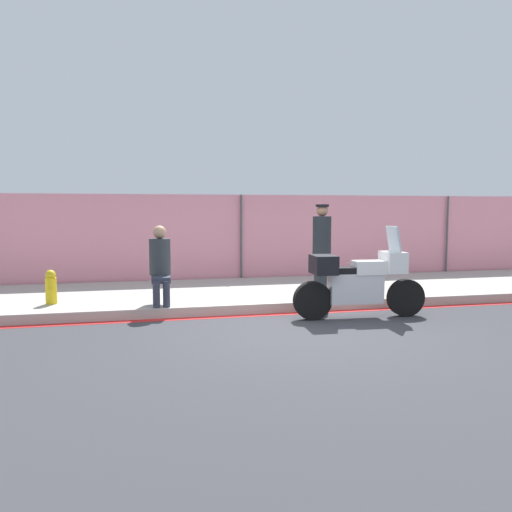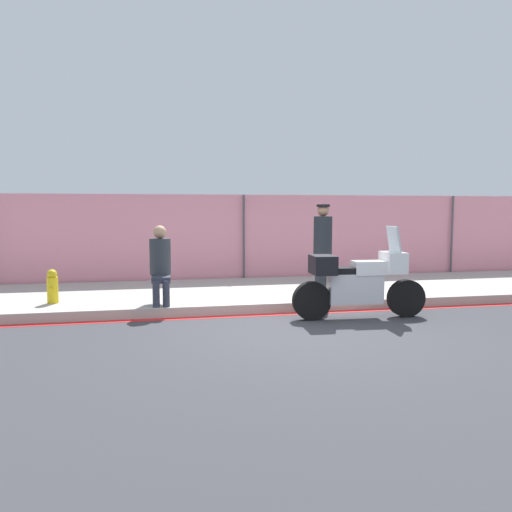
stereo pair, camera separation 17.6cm
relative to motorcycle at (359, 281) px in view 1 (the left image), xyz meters
The scene contains 8 objects.
ground_plane 1.44m from the motorcycle, 154.24° to the right, with size 120.00×120.00×0.00m, color #38383D.
sidewalk 2.63m from the motorcycle, 117.21° to the left, with size 40.01×3.30×0.17m.
curb_paint_stripe 1.43m from the motorcycle, 154.99° to the left, with size 40.01×0.18×0.01m.
storefront_fence 4.23m from the motorcycle, 106.29° to the left, with size 38.01×0.17×2.11m.
motorcycle is the anchor object (origin of this frame).
officer_standing 1.40m from the motorcycle, 96.68° to the left, with size 0.34×0.34×1.69m.
person_seated_on_curb 3.33m from the motorcycle, 160.46° to the left, with size 0.36×0.67×1.33m.
fire_hydrant 5.16m from the motorcycle, 163.44° to the left, with size 0.18×0.23×0.58m.
Camera 1 is at (-2.22, -6.88, 1.77)m, focal length 35.00 mm.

